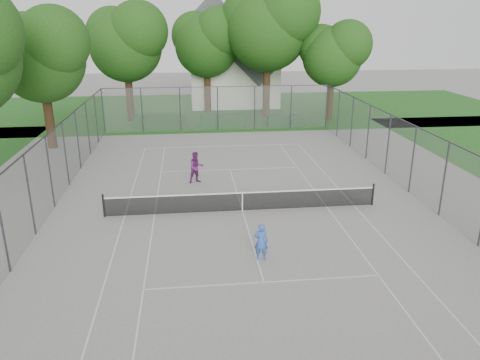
{
  "coord_description": "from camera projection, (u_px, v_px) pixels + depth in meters",
  "views": [
    {
      "loc": [
        -2.41,
        -20.33,
        8.67
      ],
      "look_at": [
        0.0,
        1.0,
        1.2
      ],
      "focal_mm": 35.0,
      "sensor_mm": 36.0,
      "label": 1
    }
  ],
  "objects": [
    {
      "name": "ground",
      "position": [
        242.0,
        211.0,
        22.19
      ],
      "size": [
        120.0,
        120.0,
        0.0
      ],
      "primitive_type": "plane",
      "color": "slate",
      "rests_on": "ground"
    },
    {
      "name": "grass_far",
      "position": [
        212.0,
        110.0,
        46.59
      ],
      "size": [
        60.0,
        20.0,
        0.0
      ],
      "primitive_type": "cube",
      "color": "#1B4E16",
      "rests_on": "ground"
    },
    {
      "name": "court_markings",
      "position": [
        242.0,
        211.0,
        22.19
      ],
      "size": [
        11.03,
        23.83,
        0.01
      ],
      "color": "silver",
      "rests_on": "ground"
    },
    {
      "name": "tennis_net",
      "position": [
        242.0,
        201.0,
        22.02
      ],
      "size": [
        12.87,
        0.1,
        1.1
      ],
      "color": "black",
      "rests_on": "ground"
    },
    {
      "name": "perimeter_fence",
      "position": [
        242.0,
        175.0,
        21.59
      ],
      "size": [
        18.08,
        34.08,
        3.52
      ],
      "color": "#38383D",
      "rests_on": "ground"
    },
    {
      "name": "tree_far_left",
      "position": [
        126.0,
        39.0,
        39.3
      ],
      "size": [
        7.03,
        6.41,
        10.1
      ],
      "color": "#311F11",
      "rests_on": "ground"
    },
    {
      "name": "tree_far_midleft",
      "position": [
        207.0,
        40.0,
        43.43
      ],
      "size": [
        6.78,
        6.19,
        9.74
      ],
      "color": "#311F11",
      "rests_on": "ground"
    },
    {
      "name": "tree_far_midright",
      "position": [
        269.0,
        23.0,
        41.03
      ],
      "size": [
        8.36,
        7.64,
        12.02
      ],
      "color": "#311F11",
      "rests_on": "ground"
    },
    {
      "name": "tree_far_right",
      "position": [
        334.0,
        52.0,
        40.33
      ],
      "size": [
        5.97,
        5.45,
        8.58
      ],
      "color": "#311F11",
      "rests_on": "ground"
    },
    {
      "name": "tree_side_back",
      "position": [
        41.0,
        52.0,
        30.81
      ],
      "size": [
        6.63,
        6.05,
        9.52
      ],
      "color": "#311F11",
      "rests_on": "ground"
    },
    {
      "name": "hedge_left",
      "position": [
        160.0,
        121.0,
        38.9
      ],
      "size": [
        4.24,
        1.27,
        1.06
      ],
      "primitive_type": "cube",
      "color": "#154115",
      "rests_on": "ground"
    },
    {
      "name": "hedge_mid",
      "position": [
        222.0,
        121.0,
        38.95
      ],
      "size": [
        3.52,
        1.01,
        1.11
      ],
      "primitive_type": "cube",
      "color": "#154115",
      "rests_on": "ground"
    },
    {
      "name": "hedge_right",
      "position": [
        285.0,
        120.0,
        39.62
      ],
      "size": [
        3.01,
        1.1,
        0.9
      ],
      "primitive_type": "cube",
      "color": "#154115",
      "rests_on": "ground"
    },
    {
      "name": "house",
      "position": [
        233.0,
        62.0,
        48.05
      ],
      "size": [
        8.77,
        6.8,
        10.92
      ],
      "color": "silver",
      "rests_on": "ground"
    },
    {
      "name": "girl_player",
      "position": [
        261.0,
        242.0,
        17.5
      ],
      "size": [
        0.58,
        0.43,
        1.47
      ],
      "primitive_type": "imported",
      "rotation": [
        0.0,
        0.0,
        2.98
      ],
      "color": "#305DB7",
      "rests_on": "ground"
    },
    {
      "name": "woman_player",
      "position": [
        196.0,
        167.0,
        25.73
      ],
      "size": [
        1.02,
        0.9,
        1.75
      ],
      "primitive_type": "imported",
      "rotation": [
        0.0,
        0.0,
        0.33
      ],
      "color": "#672264",
      "rests_on": "ground"
    }
  ]
}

